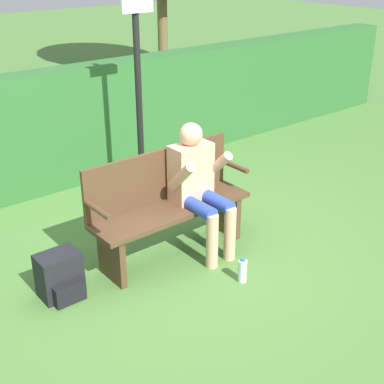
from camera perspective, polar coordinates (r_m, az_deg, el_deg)
ground_plane at (r=5.12m, az=-2.02°, el=-6.60°), size 40.00×40.00×0.00m
hedge_back at (r=6.56m, az=-13.78°, el=6.59°), size 12.00×0.41×1.39m
park_bench at (r=4.93m, az=-2.58°, el=-1.26°), size 1.57×0.43×0.99m
person_seated at (r=4.89m, az=0.67°, el=1.03°), size 0.53×0.60×1.24m
backpack at (r=4.60m, az=-13.85°, el=-8.72°), size 0.35×0.32×0.39m
water_bottle at (r=4.70m, az=5.41°, el=-8.34°), size 0.08×0.08×0.23m
signpost at (r=5.84m, az=-5.71°, el=11.03°), size 0.37×0.09×2.30m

